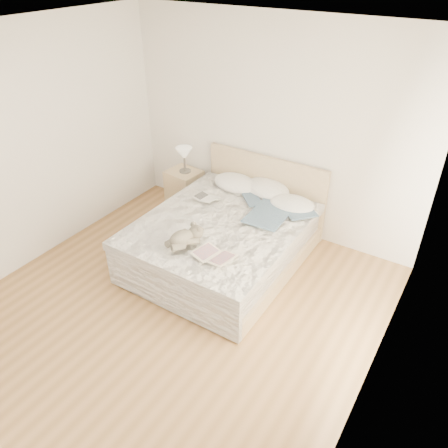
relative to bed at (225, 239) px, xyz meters
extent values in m
cube|color=brown|center=(0.00, -1.19, -0.31)|extent=(4.00, 4.50, 0.00)
cube|color=silver|center=(0.00, -1.19, 2.39)|extent=(4.00, 4.50, 0.00)
cube|color=white|center=(0.00, 1.06, 1.04)|extent=(4.00, 0.02, 2.70)
cube|color=white|center=(-2.00, -1.19, 1.04)|extent=(0.02, 4.50, 2.70)
cube|color=white|center=(2.00, -1.19, 1.04)|extent=(0.02, 4.50, 2.70)
cube|color=white|center=(1.99, -0.89, 1.14)|extent=(0.02, 1.30, 1.10)
cube|color=tan|center=(0.00, -0.04, -0.21)|extent=(1.68, 2.08, 0.20)
cube|color=silver|center=(0.00, -0.04, 0.04)|extent=(1.60, 2.00, 0.30)
cube|color=silver|center=(0.00, -0.09, 0.23)|extent=(1.72, 2.05, 0.10)
cube|color=tan|center=(0.00, 1.00, 0.19)|extent=(1.70, 0.06, 1.00)
cube|color=tan|center=(-1.21, 0.80, -0.03)|extent=(0.49, 0.45, 0.56)
cylinder|color=#4E4A44|center=(-1.19, 0.80, 0.26)|extent=(0.17, 0.17, 0.02)
cylinder|color=#44403A|center=(-1.19, 0.80, 0.39)|extent=(0.03, 0.03, 0.23)
cone|color=#EEE7CC|center=(-1.19, 0.80, 0.53)|extent=(0.27, 0.27, 0.17)
ellipsoid|color=white|center=(-0.32, 0.75, 0.33)|extent=(0.69, 0.54, 0.19)
ellipsoid|color=white|center=(0.11, 0.83, 0.33)|extent=(0.75, 0.61, 0.19)
ellipsoid|color=white|center=(0.54, 0.66, 0.33)|extent=(0.58, 0.44, 0.16)
cube|color=white|center=(-0.43, 0.23, 0.32)|extent=(0.31, 0.23, 0.02)
cube|color=#FFEFCE|center=(0.32, -0.71, 0.32)|extent=(0.45, 0.34, 0.03)
camera|label=1|loc=(2.30, -3.64, 2.98)|focal=35.00mm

